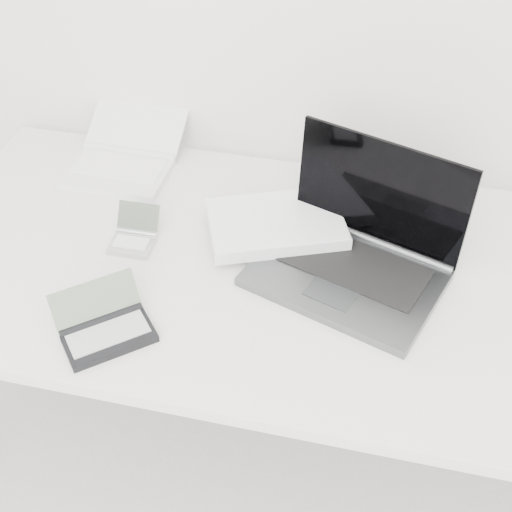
% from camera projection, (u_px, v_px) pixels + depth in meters
% --- Properties ---
extents(desk, '(1.60, 0.80, 0.73)m').
position_uv_depth(desk, '(273.00, 282.00, 1.59)').
color(desk, white).
rests_on(desk, ground).
extents(laptop_large, '(0.59, 0.45, 0.26)m').
position_uv_depth(laptop_large, '(325.00, 242.00, 1.55)').
color(laptop_large, '#55575A').
rests_on(laptop_large, desk).
extents(netbook_open_white, '(0.26, 0.32, 0.10)m').
position_uv_depth(netbook_open_white, '(123.00, 159.00, 1.83)').
color(netbook_open_white, white).
rests_on(netbook_open_white, desk).
extents(pda_silver, '(0.10, 0.12, 0.07)m').
position_uv_depth(pda_silver, '(134.00, 237.00, 1.61)').
color(pda_silver, '#BABABF').
rests_on(pda_silver, desk).
extents(palmtop_charcoal, '(0.22, 0.22, 0.09)m').
position_uv_depth(palmtop_charcoal, '(105.00, 328.00, 1.40)').
color(palmtop_charcoal, black).
rests_on(palmtop_charcoal, desk).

